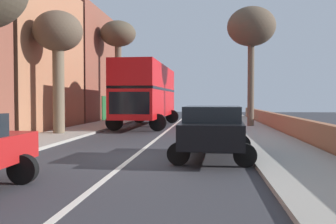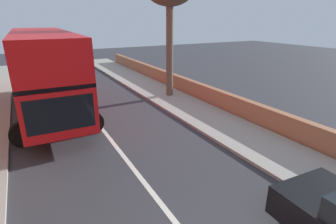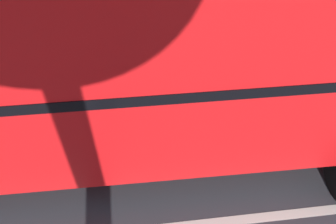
{
  "view_description": "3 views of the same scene",
  "coord_description": "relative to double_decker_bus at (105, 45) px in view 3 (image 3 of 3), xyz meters",
  "views": [
    {
      "loc": [
        2.32,
        -11.41,
        1.84
      ],
      "look_at": [
        0.58,
        4.93,
        1.26
      ],
      "focal_mm": 39.28,
      "sensor_mm": 36.0,
      "label": 1
    },
    {
      "loc": [
        -2.62,
        -1.29,
        4.66
      ],
      "look_at": [
        2.0,
        7.19,
        1.23
      ],
      "focal_mm": 28.36,
      "sensor_mm": 36.0,
      "label": 2
    },
    {
      "loc": [
        2.42,
        13.42,
        5.48
      ],
      "look_at": [
        -1.38,
        13.86,
        1.19
      ],
      "focal_mm": 38.71,
      "sensor_mm": 36.0,
      "label": 3
    }
  ],
  "objects": [
    {
      "name": "double_decker_bus",
      "position": [
        0.0,
        0.0,
        0.0
      ],
      "size": [
        3.69,
        10.74,
        4.06
      ],
      "color": "red",
      "rests_on": "ground"
    }
  ]
}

